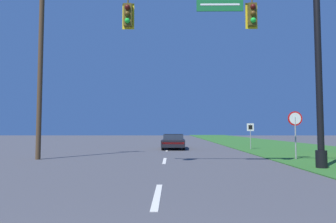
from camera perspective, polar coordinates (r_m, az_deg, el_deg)
The scene contains 7 objects.
grass_verge_right at distance 32.88m, azimuth 18.72°, elevation -6.00°, with size 10.00×110.00×0.04m.
road_center_line at distance 23.28m, azimuth -0.22°, elevation -7.34°, with size 0.16×34.80×0.01m.
signal_mast at distance 13.24m, azimuth 17.96°, elevation 11.16°, with size 9.27×0.47×8.02m.
car_ahead at distance 24.82m, azimuth 1.05°, elevation -5.71°, with size 1.93×4.68×1.19m.
stop_sign at distance 17.13m, azimuth 23.06°, elevation -2.23°, with size 0.76×0.07×2.50m.
route_sign_post at distance 24.79m, azimuth 15.43°, elevation -3.46°, with size 0.55×0.06×2.03m.
utility_pole_near at distance 17.81m, azimuth -23.11°, elevation 9.28°, with size 1.80×0.26×10.52m.
Camera 1 is at (0.33, -1.23, 1.58)m, focal length 32.00 mm.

